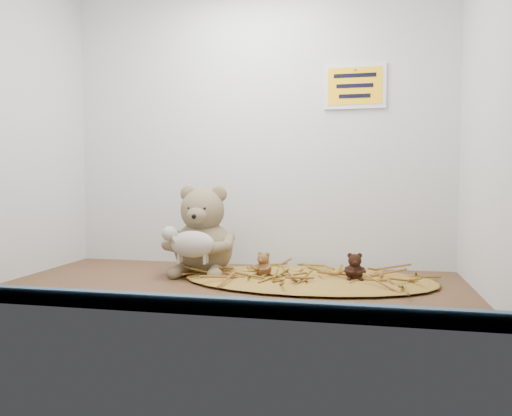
% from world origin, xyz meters
% --- Properties ---
extents(alcove_shell, '(1.20, 0.60, 0.90)m').
position_xyz_m(alcove_shell, '(0.00, 0.09, 0.45)').
color(alcove_shell, '#3F2A16').
rests_on(alcove_shell, ground).
extents(front_rail, '(1.19, 0.02, 0.04)m').
position_xyz_m(front_rail, '(0.00, -0.29, 0.02)').
color(front_rail, '#3E6077').
rests_on(front_rail, shelf_floor).
extents(straw_bed, '(0.67, 0.39, 0.01)m').
position_xyz_m(straw_bed, '(0.19, 0.08, 0.01)').
color(straw_bed, brown).
rests_on(straw_bed, shelf_floor).
extents(main_teddy, '(0.21, 0.22, 0.25)m').
position_xyz_m(main_teddy, '(-0.12, 0.12, 0.13)').
color(main_teddy, olive).
rests_on(main_teddy, shelf_floor).
extents(toy_lamb, '(0.16, 0.10, 0.10)m').
position_xyz_m(toy_lamb, '(-0.12, 0.03, 0.10)').
color(toy_lamb, '#B4ACA1').
rests_on(toy_lamb, main_teddy).
extents(mini_teddy_tan, '(0.07, 0.07, 0.07)m').
position_xyz_m(mini_teddy_tan, '(0.07, 0.07, 0.05)').
color(mini_teddy_tan, brown).
rests_on(mini_teddy_tan, straw_bed).
extents(mini_teddy_brown, '(0.06, 0.06, 0.07)m').
position_xyz_m(mini_teddy_brown, '(0.31, 0.08, 0.05)').
color(mini_teddy_brown, black).
rests_on(mini_teddy_brown, straw_bed).
extents(wall_sign, '(0.16, 0.01, 0.11)m').
position_xyz_m(wall_sign, '(0.30, 0.29, 0.55)').
color(wall_sign, '#FFB20D').
rests_on(wall_sign, back_wall).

